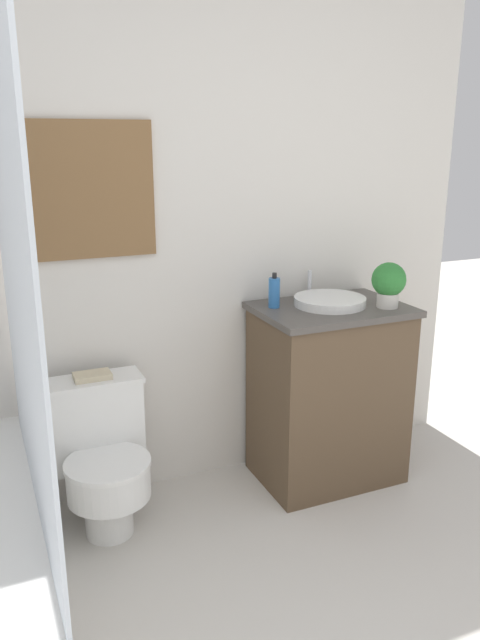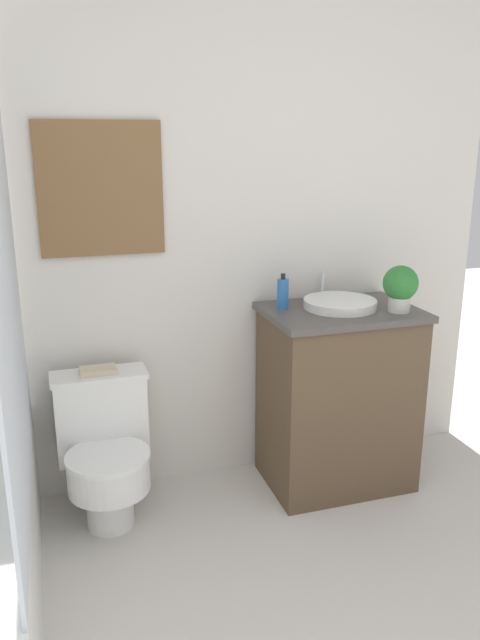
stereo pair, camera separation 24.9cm
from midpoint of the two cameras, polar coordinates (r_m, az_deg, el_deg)
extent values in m
cube|color=silver|center=(2.80, -11.26, 8.44)|extent=(3.29, 0.05, 2.50)
cube|color=brown|center=(2.71, -16.08, 11.30)|extent=(0.52, 0.02, 0.56)
cube|color=beige|center=(2.70, -16.07, 11.30)|extent=(0.49, 0.01, 0.53)
cube|color=silver|center=(2.03, -22.93, 0.56)|extent=(0.01, 1.34, 1.67)
cylinder|color=white|center=(2.83, -14.49, -16.68)|extent=(0.20, 0.20, 0.20)
cylinder|color=white|center=(2.71, -14.60, -14.11)|extent=(0.34, 0.34, 0.14)
cylinder|color=white|center=(2.67, -14.72, -12.63)|extent=(0.35, 0.35, 0.02)
cube|color=white|center=(2.83, -15.57, -9.14)|extent=(0.39, 0.17, 0.38)
cube|color=white|center=(2.75, -15.88, -5.41)|extent=(0.41, 0.18, 0.02)
cube|color=brown|center=(3.04, 5.72, -7.01)|extent=(0.66, 0.46, 0.84)
cube|color=#4C4742|center=(2.89, 5.96, 0.93)|extent=(0.69, 0.49, 0.03)
cylinder|color=white|center=(2.90, 5.79, 1.69)|extent=(0.33, 0.33, 0.04)
cylinder|color=silver|center=(3.06, 4.07, 3.34)|extent=(0.02, 0.02, 0.13)
cylinder|color=#2D6BB2|center=(2.84, 0.65, 2.47)|extent=(0.05, 0.05, 0.14)
cylinder|color=black|center=(2.82, 0.65, 4.06)|extent=(0.02, 0.02, 0.02)
cylinder|color=beige|center=(2.91, 10.97, 1.77)|extent=(0.10, 0.10, 0.07)
sphere|color=#2D7A33|center=(2.88, 11.07, 3.62)|extent=(0.16, 0.16, 0.16)
cube|color=beige|center=(2.75, -15.92, -4.98)|extent=(0.15, 0.10, 0.02)
camera|label=1|loc=(0.12, -92.86, -0.84)|focal=35.00mm
camera|label=2|loc=(0.12, 87.14, 0.84)|focal=35.00mm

